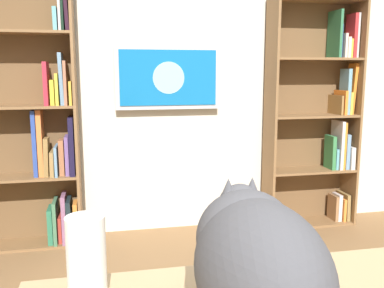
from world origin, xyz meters
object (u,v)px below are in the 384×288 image
(bookshelf_left, at_px, (320,117))
(cat, at_px, (256,261))
(paper_towel_roll, at_px, (86,259))
(wall_mounted_tv, at_px, (168,78))
(bookshelf_right, at_px, (34,119))

(bookshelf_left, height_order, cat, bookshelf_left)
(bookshelf_left, relative_size, paper_towel_roll, 7.99)
(cat, distance_m, paper_towel_roll, 0.48)
(wall_mounted_tv, bearing_deg, bookshelf_left, 176.68)
(bookshelf_left, height_order, bookshelf_right, bookshelf_right)
(bookshelf_right, distance_m, cat, 2.71)
(bookshelf_left, relative_size, cat, 3.32)
(bookshelf_left, distance_m, bookshelf_right, 2.43)
(cat, bearing_deg, bookshelf_right, -71.05)
(wall_mounted_tv, distance_m, cat, 2.68)
(bookshelf_right, relative_size, cat, 3.72)
(paper_towel_roll, bearing_deg, bookshelf_left, -130.11)
(wall_mounted_tv, bearing_deg, paper_towel_roll, 75.93)
(paper_towel_roll, bearing_deg, cat, 151.63)
(cat, bearing_deg, bookshelf_left, -121.21)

